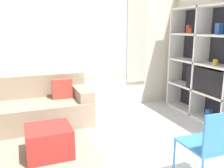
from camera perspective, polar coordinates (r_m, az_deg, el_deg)
wall_back at (r=4.73m, az=-11.90°, el=9.44°), size 6.24×0.11×2.70m
shelving_unit at (r=4.54m, az=22.95°, el=3.73°), size 0.36×2.29×1.98m
couch_main at (r=4.40m, az=-18.72°, el=-5.39°), size 2.08×0.87×0.81m
ottoman at (r=3.37m, az=-14.24°, el=-12.60°), size 0.57×0.52×0.39m
folding_chair at (r=2.71m, az=21.83°, el=-12.20°), size 0.44×0.46×0.86m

